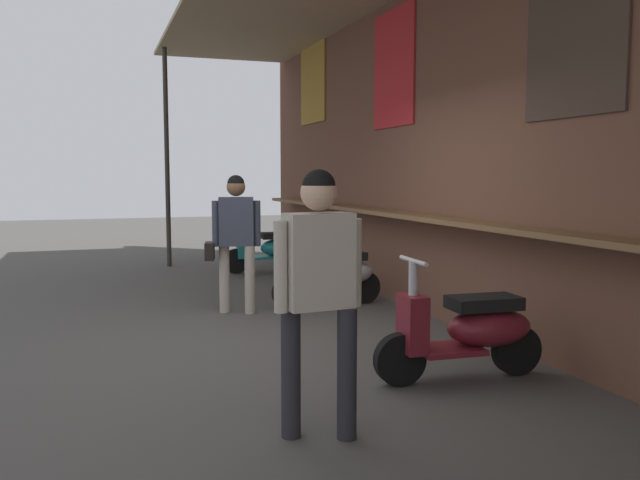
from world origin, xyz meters
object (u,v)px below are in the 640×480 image
at_px(shopper_with_handbag, 235,231).
at_px(shopper_browsing, 319,276).
at_px(scooter_maroon, 470,330).
at_px(scooter_teal, 272,249).
at_px(scooter_silver, 334,274).

distance_m(shopper_with_handbag, shopper_browsing, 3.74).
bearing_deg(shopper_browsing, scooter_maroon, 111.06).
distance_m(scooter_maroon, shopper_browsing, 1.75).
height_order(scooter_teal, scooter_maroon, same).
relative_size(scooter_silver, scooter_maroon, 1.00).
height_order(scooter_teal, scooter_silver, same).
height_order(shopper_with_handbag, shopper_browsing, shopper_browsing).
bearing_deg(scooter_teal, shopper_with_handbag, 71.87).
bearing_deg(scooter_teal, scooter_silver, 94.21).
distance_m(scooter_silver, shopper_browsing, 4.08).
bearing_deg(scooter_silver, scooter_teal, -93.89).
xyz_separation_m(scooter_teal, scooter_silver, (2.93, 0.00, 0.00)).
relative_size(scooter_silver, shopper_with_handbag, 0.88).
height_order(scooter_silver, scooter_maroon, same).
distance_m(scooter_teal, shopper_with_handbag, 3.24).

